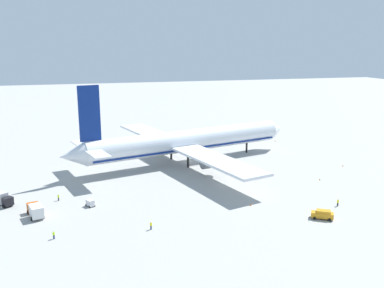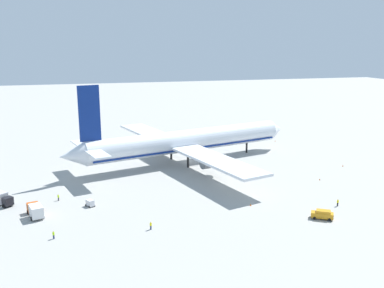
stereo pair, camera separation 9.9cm
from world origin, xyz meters
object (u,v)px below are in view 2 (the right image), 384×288
object	(u,v)px
airliner	(185,141)
ground_worker_1	(338,203)
traffic_cone_4	(275,141)
ground_worker_3	(58,197)
traffic_cone_3	(343,166)
service_truck_1	(2,198)
traffic_cone_2	(190,133)
service_van	(322,214)
ground_worker_0	(54,235)
traffic_cone_0	(251,205)
ground_worker_2	(151,226)
baggage_cart_0	(90,203)
traffic_cone_1	(320,179)
service_truck_0	(35,210)

from	to	relation	value
airliner	ground_worker_1	size ratio (longest dim) A/B	46.00
ground_worker_1	traffic_cone_4	size ratio (longest dim) A/B	3.11
ground_worker_3	traffic_cone_3	world-z (taller)	ground_worker_3
service_truck_1	traffic_cone_2	world-z (taller)	service_truck_1
service_van	traffic_cone_3	xyz separation A→B (m)	(28.89, 33.79, -0.76)
ground_worker_0	ground_worker_1	distance (m)	63.10
airliner	traffic_cone_0	xyz separation A→B (m)	(5.23, -40.52, -6.59)
traffic_cone_0	traffic_cone_2	size ratio (longest dim) A/B	1.00
traffic_cone_4	airliner	bearing A→B (deg)	-155.11
ground_worker_0	ground_worker_1	world-z (taller)	ground_worker_1
ground_worker_2	ground_worker_0	bearing A→B (deg)	177.14
service_truck_1	traffic_cone_2	size ratio (longest dim) A/B	10.33
ground_worker_2	traffic_cone_2	distance (m)	94.93
ground_worker_0	traffic_cone_2	bearing A→B (deg)	59.58
traffic_cone_0	traffic_cone_4	xyz separation A→B (m)	(36.39, 59.84, 0.00)
baggage_cart_0	traffic_cone_4	bearing A→B (deg)	34.53
traffic_cone_3	traffic_cone_1	bearing A→B (deg)	-145.09
service_van	ground_worker_3	distance (m)	61.39
ground_worker_0	traffic_cone_1	bearing A→B (deg)	14.44
airliner	traffic_cone_4	world-z (taller)	airliner
ground_worker_1	traffic_cone_0	size ratio (longest dim) A/B	3.11
airliner	service_van	bearing A→B (deg)	-71.76
ground_worker_3	traffic_cone_1	world-z (taller)	ground_worker_3
traffic_cone_0	traffic_cone_3	distance (m)	46.55
traffic_cone_1	traffic_cone_4	bearing A→B (deg)	77.84
baggage_cart_0	ground_worker_0	bearing A→B (deg)	-115.99
service_truck_1	ground_worker_3	size ratio (longest dim) A/B	3.52
service_van	ground_worker_3	bearing A→B (deg)	153.94
service_truck_1	ground_worker_2	world-z (taller)	service_truck_1
service_truck_1	traffic_cone_4	world-z (taller)	service_truck_1
baggage_cart_0	ground_worker_2	xyz separation A→B (m)	(11.31, -16.44, 0.02)
ground_worker_0	traffic_cone_4	xyz separation A→B (m)	(80.08, 65.39, -0.54)
baggage_cart_0	traffic_cone_1	world-z (taller)	baggage_cart_0
traffic_cone_1	traffic_cone_3	distance (m)	17.71
traffic_cone_1	traffic_cone_3	bearing A→B (deg)	34.91
ground_worker_2	ground_worker_3	size ratio (longest dim) A/B	1.05
traffic_cone_2	service_truck_1	bearing A→B (deg)	-134.02
ground_worker_3	service_truck_0	bearing A→B (deg)	-117.11
airliner	traffic_cone_0	bearing A→B (deg)	-82.64
traffic_cone_3	traffic_cone_2	bearing A→B (deg)	118.57
service_van	traffic_cone_2	xyz separation A→B (m)	(-3.77, 93.76, -0.76)
traffic_cone_0	traffic_cone_1	world-z (taller)	same
ground_worker_0	ground_worker_3	bearing A→B (deg)	89.03
baggage_cart_0	traffic_cone_0	world-z (taller)	baggage_cart_0
service_truck_1	service_van	xyz separation A→B (m)	(67.64, -27.66, -0.56)
traffic_cone_1	traffic_cone_3	world-z (taller)	same
airliner	ground_worker_2	size ratio (longest dim) A/B	46.56
ground_worker_0	traffic_cone_3	distance (m)	88.97
baggage_cart_0	traffic_cone_0	bearing A→B (deg)	-15.38
ground_worker_0	traffic_cone_3	bearing A→B (deg)	18.44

